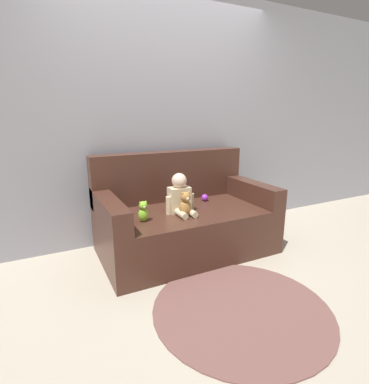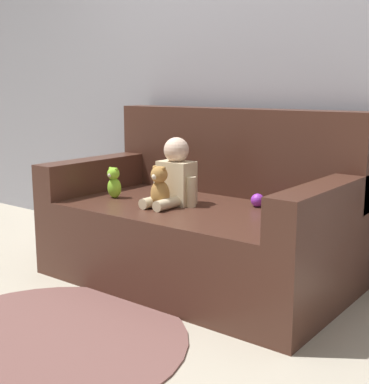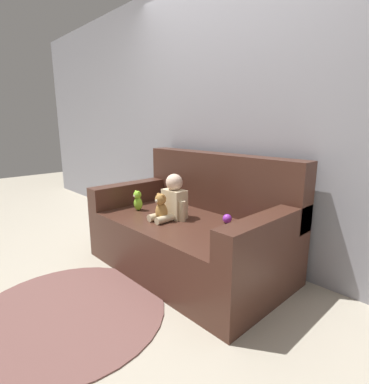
# 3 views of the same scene
# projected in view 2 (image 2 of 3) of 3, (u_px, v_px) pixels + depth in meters

# --- Properties ---
(ground_plane) EXTENTS (12.00, 12.00, 0.00)m
(ground_plane) POSITION_uv_depth(u_px,v_px,m) (196.00, 280.00, 3.07)
(ground_plane) COLOR #B7AD99
(wall_back) EXTENTS (8.00, 0.05, 2.60)m
(wall_back) POSITION_uv_depth(u_px,v_px,m) (252.00, 53.00, 3.26)
(wall_back) COLOR #93939E
(wall_back) RESTS_ON ground_plane
(couch) EXTENTS (1.67, 0.95, 0.97)m
(couch) POSITION_uv_depth(u_px,v_px,m) (203.00, 223.00, 3.06)
(couch) COLOR #47281E
(couch) RESTS_ON ground_plane
(person_baby) EXTENTS (0.29, 0.30, 0.37)m
(person_baby) POSITION_uv_depth(u_px,v_px,m) (174.00, 177.00, 2.97)
(person_baby) COLOR beige
(person_baby) RESTS_ON couch
(teddy_bear_brown) EXTENTS (0.11, 0.11, 0.23)m
(teddy_bear_brown) POSITION_uv_depth(u_px,v_px,m) (160.00, 187.00, 2.88)
(teddy_bear_brown) COLOR #AD7A3D
(teddy_bear_brown) RESTS_ON couch
(plush_toy_side) EXTENTS (0.09, 0.08, 0.18)m
(plush_toy_side) POSITION_uv_depth(u_px,v_px,m) (114.00, 183.00, 3.15)
(plush_toy_side) COLOR #8CD133
(plush_toy_side) RESTS_ON couch
(toy_ball) EXTENTS (0.07, 0.07, 0.07)m
(toy_ball) POSITION_uv_depth(u_px,v_px,m) (257.00, 200.00, 2.92)
(toy_ball) COLOR purple
(toy_ball) RESTS_ON couch
(floor_rug) EXTENTS (1.27, 1.27, 0.01)m
(floor_rug) POSITION_uv_depth(u_px,v_px,m) (44.00, 341.00, 2.33)
(floor_rug) COLOR brown
(floor_rug) RESTS_ON ground_plane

